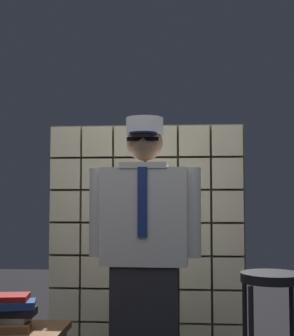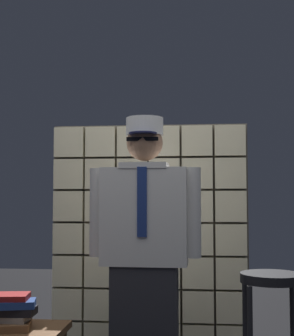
% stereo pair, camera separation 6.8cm
% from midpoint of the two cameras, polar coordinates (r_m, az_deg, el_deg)
% --- Properties ---
extents(glass_block_wall, '(1.58, 0.10, 1.83)m').
position_cam_midpoint_polar(glass_block_wall, '(3.92, -0.65, -8.27)').
color(glass_block_wall, beige).
rests_on(glass_block_wall, ground).
extents(standing_person, '(0.68, 0.29, 1.70)m').
position_cam_midpoint_polar(standing_person, '(2.96, -0.96, -9.91)').
color(standing_person, '#28282D').
rests_on(standing_person, ground).
extents(bar_stool, '(0.34, 0.34, 0.81)m').
position_cam_midpoint_polar(bar_stool, '(2.85, 13.74, -15.94)').
color(bar_stool, black).
rests_on(bar_stool, ground).
extents(book_stack, '(0.26, 0.23, 0.19)m').
position_cam_midpoint_polar(book_stack, '(2.93, -16.05, -15.97)').
color(book_stack, brown).
rests_on(book_stack, side_table).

